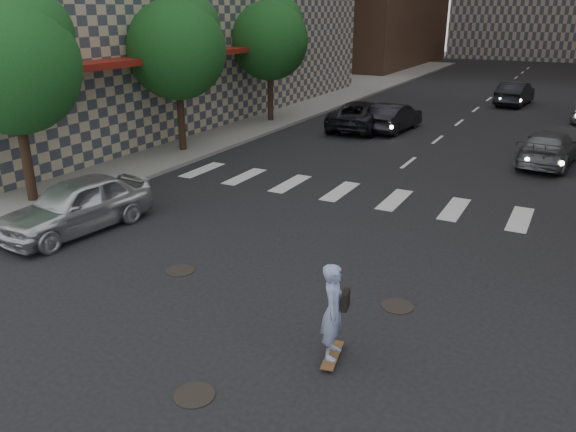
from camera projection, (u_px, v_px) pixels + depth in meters
name	position (u px, v px, depth m)	size (l,w,h in m)	color
ground	(220.00, 312.00, 12.01)	(160.00, 160.00, 0.00)	black
sidewalk_left	(209.00, 111.00, 34.92)	(13.00, 80.00, 0.15)	gray
tree_a	(15.00, 59.00, 17.14)	(4.20, 4.20, 6.60)	#382619
tree_b	(179.00, 45.00, 23.77)	(4.20, 4.20, 6.60)	#382619
tree_c	(272.00, 37.00, 30.40)	(4.20, 4.20, 6.60)	#382619
manhole_a	(194.00, 395.00, 9.41)	(0.70, 0.70, 0.02)	black
manhole_b	(180.00, 271.00, 13.88)	(0.70, 0.70, 0.02)	black
manhole_c	(397.00, 306.00, 12.22)	(0.70, 0.70, 0.02)	black
skateboarder	(334.00, 311.00, 10.04)	(0.55, 1.00, 1.93)	brown
silver_sedan	(76.00, 205.00, 16.16)	(1.85, 4.61, 1.57)	silver
traffic_car_a	(394.00, 117.00, 29.48)	(1.54, 4.41, 1.45)	black
traffic_car_b	(549.00, 148.00, 23.10)	(1.94, 4.78, 1.39)	#585C60
traffic_car_c	(361.00, 115.00, 29.88)	(2.49, 5.41, 1.50)	black
traffic_car_e	(515.00, 93.00, 37.43)	(1.64, 4.70, 1.55)	black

